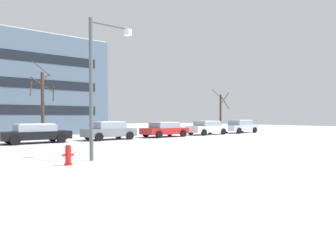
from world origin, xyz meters
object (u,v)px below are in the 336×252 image
object	(u,v)px
fire_hydrant	(68,154)
parked_car_gray	(109,130)
parked_car_silver	(240,126)
parked_car_white	(207,128)
parked_car_red	(165,129)
parked_car_black	(35,133)
street_lamp	(99,74)

from	to	relation	value
fire_hydrant	parked_car_gray	world-z (taller)	parked_car_gray
parked_car_silver	parked_car_gray	bearing A→B (deg)	-179.00
fire_hydrant	parked_car_white	size ratio (longest dim) A/B	0.18
parked_car_gray	parked_car_white	xyz separation A→B (m)	(11.13, 0.09, -0.01)
parked_car_white	parked_car_red	bearing A→B (deg)	-179.02
fire_hydrant	parked_car_red	bearing A→B (deg)	40.11
parked_car_black	parked_car_gray	distance (m)	5.57
fire_hydrant	parked_car_silver	xyz separation A→B (m)	(23.94, 11.09, 0.34)
fire_hydrant	street_lamp	distance (m)	3.59
parked_car_black	parked_car_silver	bearing A→B (deg)	0.30
parked_car_black	parked_car_silver	distance (m)	22.27
parked_car_white	parked_car_silver	xyz separation A→B (m)	(5.57, 0.20, 0.02)
parked_car_gray	parked_car_silver	size ratio (longest dim) A/B	0.93
parked_car_black	parked_car_gray	size ratio (longest dim) A/B	1.10
street_lamp	parked_car_white	xyz separation A→B (m)	(16.84, 10.32, -2.87)
parked_car_white	parked_car_black	bearing A→B (deg)	179.71
parked_car_white	parked_car_gray	bearing A→B (deg)	-179.53
parked_car_black	parked_car_silver	world-z (taller)	parked_car_silver
fire_hydrant	parked_car_black	distance (m)	11.10
fire_hydrant	parked_car_red	size ratio (longest dim) A/B	0.19
street_lamp	parked_car_gray	distance (m)	12.06
street_lamp	parked_car_white	world-z (taller)	street_lamp
street_lamp	parked_car_black	distance (m)	10.81
street_lamp	parked_car_red	world-z (taller)	street_lamp
parked_car_gray	parked_car_black	bearing A→B (deg)	178.20
parked_car_gray	parked_car_red	xyz separation A→B (m)	(5.57, -0.00, -0.04)
street_lamp	parked_car_white	distance (m)	19.96
parked_car_silver	parked_car_white	bearing A→B (deg)	-177.93
fire_hydrant	street_lamp	xyz separation A→B (m)	(1.54, 0.56, 3.19)
fire_hydrant	parked_car_red	distance (m)	16.75
street_lamp	parked_car_white	bearing A→B (deg)	31.52
fire_hydrant	parked_car_red	xyz separation A→B (m)	(12.81, 10.79, 0.29)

